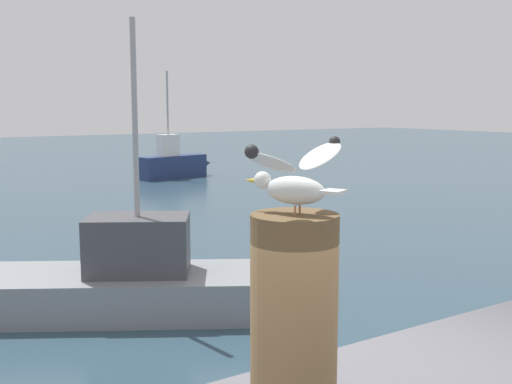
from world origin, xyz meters
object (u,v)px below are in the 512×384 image
(seagull, at_px, (294,177))
(boat_grey, at_px, (42,286))
(boat_navy, at_px, (176,163))
(mooring_post, at_px, (294,326))

(seagull, distance_m, boat_grey, 7.65)
(boat_navy, bearing_deg, mooring_post, -114.94)
(boat_grey, distance_m, boat_navy, 17.19)
(seagull, bearing_deg, boat_navy, 65.06)
(boat_grey, bearing_deg, seagull, -97.07)
(mooring_post, height_order, boat_grey, boat_grey)
(mooring_post, bearing_deg, boat_grey, 82.95)
(mooring_post, bearing_deg, boat_navy, 65.06)
(seagull, relative_size, boat_grey, 0.10)
(mooring_post, relative_size, seagull, 1.32)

